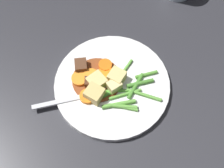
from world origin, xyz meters
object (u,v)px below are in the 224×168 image
object	(u,v)px
potato_chunk_2	(114,86)
meat_chunk_0	(90,82)
carrot_slice_6	(103,80)
meat_chunk_1	(81,66)
carrot_slice_0	(105,66)
potato_chunk_3	(94,94)
carrot_slice_3	(80,78)
potato_chunk_0	(117,77)
carrot_slice_2	(110,80)
potato_chunk_1	(97,82)
dinner_plate	(112,85)
carrot_slice_1	(87,96)
carrot_slice_5	(103,73)
fork	(74,98)
carrot_slice_4	(112,73)
carrot_slice_7	(91,77)

from	to	relation	value
potato_chunk_2	meat_chunk_0	world-z (taller)	potato_chunk_2
carrot_slice_6	meat_chunk_1	distance (m)	0.06
carrot_slice_0	potato_chunk_3	distance (m)	0.08
carrot_slice_3	potato_chunk_3	world-z (taller)	potato_chunk_3
carrot_slice_0	potato_chunk_0	world-z (taller)	potato_chunk_0
carrot_slice_2	potato_chunk_2	distance (m)	0.02
carrot_slice_3	meat_chunk_1	bearing A→B (deg)	-87.10
carrot_slice_6	meat_chunk_1	size ratio (longest dim) A/B	0.90
carrot_slice_0	potato_chunk_1	size ratio (longest dim) A/B	0.85
dinner_plate	potato_chunk_3	world-z (taller)	potato_chunk_3
potato_chunk_3	carrot_slice_2	bearing A→B (deg)	-125.14
meat_chunk_0	dinner_plate	bearing A→B (deg)	-172.11
carrot_slice_1	carrot_slice_5	size ratio (longest dim) A/B	1.41
potato_chunk_0	potato_chunk_2	distance (m)	0.02
potato_chunk_3	fork	distance (m)	0.05
carrot_slice_0	carrot_slice_1	xyz separation A→B (m)	(0.03, 0.08, -0.00)
carrot_slice_3	carrot_slice_4	distance (m)	0.07
meat_chunk_1	carrot_slice_0	bearing A→B (deg)	-168.61
dinner_plate	meat_chunk_0	size ratio (longest dim) A/B	12.19
dinner_plate	potato_chunk_0	distance (m)	0.03
carrot_slice_1	carrot_slice_5	xyz separation A→B (m)	(-0.03, -0.06, 0.00)
carrot_slice_1	potato_chunk_3	world-z (taller)	potato_chunk_3
dinner_plate	carrot_slice_6	distance (m)	0.03
potato_chunk_2	carrot_slice_3	bearing A→B (deg)	-8.47
carrot_slice_2	carrot_slice_1	bearing A→B (deg)	45.48
carrot_slice_4	carrot_slice_6	bearing A→B (deg)	42.05
potato_chunk_1	potato_chunk_0	bearing A→B (deg)	-157.60
carrot_slice_1	potato_chunk_0	distance (m)	0.08
potato_chunk_3	meat_chunk_0	xyz separation A→B (m)	(0.02, -0.03, -0.01)
meat_chunk_0	carrot_slice_4	bearing A→B (deg)	-147.14
carrot_slice_1	meat_chunk_1	world-z (taller)	meat_chunk_1
fork	carrot_slice_7	bearing A→B (deg)	-117.11
carrot_slice_3	potato_chunk_0	size ratio (longest dim) A/B	1.06
fork	carrot_slice_5	bearing A→B (deg)	-128.40
potato_chunk_2	carrot_slice_2	bearing A→B (deg)	-56.86
carrot_slice_6	potato_chunk_0	bearing A→B (deg)	-169.58
meat_chunk_1	carrot_slice_5	bearing A→B (deg)	170.87
potato_chunk_3	potato_chunk_0	bearing A→B (deg)	-131.51
carrot_slice_4	potato_chunk_0	size ratio (longest dim) A/B	0.74
potato_chunk_0	carrot_slice_3	bearing A→B (deg)	7.05
meat_chunk_0	carrot_slice_1	bearing A→B (deg)	90.96
potato_chunk_2	fork	world-z (taller)	potato_chunk_2
potato_chunk_2	potato_chunk_3	size ratio (longest dim) A/B	0.79
potato_chunk_1	meat_chunk_1	xyz separation A→B (m)	(0.04, -0.04, -0.00)
carrot_slice_6	potato_chunk_2	bearing A→B (deg)	149.28
carrot_slice_2	potato_chunk_3	bearing A→B (deg)	54.86
dinner_plate	carrot_slice_6	size ratio (longest dim) A/B	9.77
carrot_slice_0	meat_chunk_0	distance (m)	0.06
carrot_slice_5	potato_chunk_3	bearing A→B (deg)	79.41
carrot_slice_5	dinner_plate	bearing A→B (deg)	136.44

